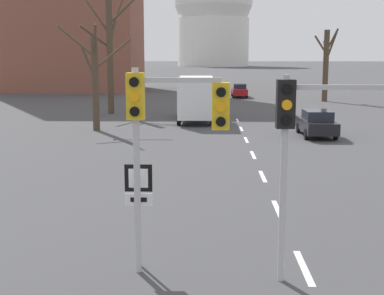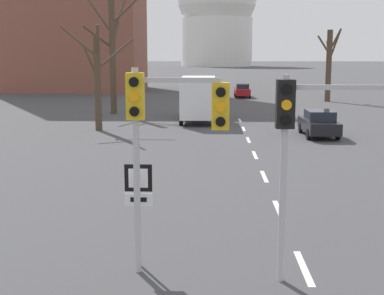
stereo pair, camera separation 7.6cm
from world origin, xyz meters
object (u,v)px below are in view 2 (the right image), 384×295
Objects in this scene: traffic_signal_near_left at (166,120)px; sedan_mid_centre at (194,82)px; route_sign_post at (139,196)px; sedan_near_right at (319,123)px; delivery_truck at (198,97)px; traffic_signal_centre_tall at (327,127)px; sedan_near_left at (242,90)px.

traffic_signal_near_left is 64.41m from sedan_mid_centre.
route_sign_post is at bearing -89.25° from sedan_mid_centre.
sedan_near_right is 0.60× the size of delivery_truck.
traffic_signal_centre_tall reaches higher than delivery_truck.
traffic_signal_centre_tall is 0.98× the size of sedan_near_right.
traffic_signal_centre_tall is 0.59× the size of delivery_truck.
delivery_truck is at bearing 96.71° from traffic_signal_centre_tall.
sedan_near_left is (4.35, 48.60, -2.53)m from traffic_signal_near_left.
traffic_signal_near_left is at bearing -90.06° from delivery_truck.
traffic_signal_near_left is 0.97× the size of sedan_mid_centre.
route_sign_post is 0.52× the size of sedan_mid_centre.
traffic_signal_near_left is 0.61× the size of delivery_truck.
traffic_signal_centre_tall reaches higher than route_sign_post.
sedan_mid_centre is at bearing 92.30° from delivery_truck.
route_sign_post reaches higher than sedan_mid_centre.
sedan_near_right is 0.96× the size of sedan_mid_centre.
traffic_signal_centre_tall is at bearing -10.11° from route_sign_post.
sedan_near_left is (4.99, 48.28, -0.83)m from route_sign_post.
traffic_signal_near_left reaches higher than sedan_mid_centre.
sedan_near_left is at bearing 95.50° from sedan_near_right.
sedan_near_left is 16.79m from sedan_mid_centre.
route_sign_post is 26.42m from delivery_truck.
route_sign_post is 20.98m from sedan_near_right.
sedan_mid_centre reaches higher than sedan_near_right.
sedan_mid_centre is (-8.61, 44.55, 0.06)m from sedan_near_right.
route_sign_post is at bearing -91.45° from delivery_truck.
traffic_signal_centre_tall is 4.24m from route_sign_post.
traffic_signal_near_left is 48.86m from sedan_near_left.
traffic_signal_centre_tall is (3.22, -0.37, -0.08)m from traffic_signal_near_left.
traffic_signal_near_left reaches higher than traffic_signal_centre_tall.
traffic_signal_centre_tall reaches higher than sedan_mid_centre.
route_sign_post is 0.52× the size of sedan_near_left.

